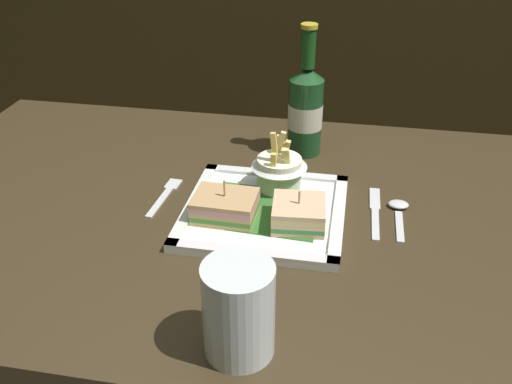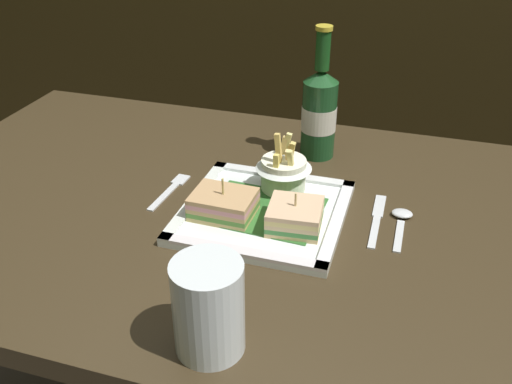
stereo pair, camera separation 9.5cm
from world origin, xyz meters
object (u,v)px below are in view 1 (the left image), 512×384
water_glass (239,316)px  fries_cup (279,167)px  fork (165,195)px  spoon (399,210)px  sandwich_half_left (225,206)px  sandwich_half_right (299,214)px  dining_table (248,263)px  square_plate (265,212)px  knife (375,210)px  beer_bottle (305,109)px

water_glass → fries_cup: bearing=91.2°
fries_cup → fork: (-0.20, -0.05, -0.05)m
fork → spoon: 0.41m
sandwich_half_left → fries_cup: fries_cup is taller
sandwich_half_right → water_glass: bearing=-98.5°
dining_table → fries_cup: (0.04, 0.07, 0.17)m
square_plate → knife: 0.19m
square_plate → fries_cup: fries_cup is taller
knife → sandwich_half_right: bearing=-147.8°
beer_bottle → sandwich_half_left: bearing=-109.5°
dining_table → fries_cup: 0.19m
fries_cup → water_glass: 0.39m
fork → beer_bottle: bearing=44.2°
dining_table → spoon: (0.26, 0.04, 0.12)m
sandwich_half_right → fork: 0.26m
square_plate → fork: square_plate is taller
fries_cup → beer_bottle: bearing=81.1°
dining_table → sandwich_half_left: sandwich_half_left is taller
sandwich_half_right → knife: sandwich_half_right is taller
fork → water_glass: bearing=-58.3°
square_plate → spoon: (0.22, 0.05, -0.00)m
water_glass → knife: water_glass is taller
sandwich_half_left → water_glass: 0.29m
water_glass → fork: 0.40m
sandwich_half_right → beer_bottle: 0.29m
water_glass → fork: bearing=121.7°
water_glass → dining_table: bearing=99.3°
fries_cup → dining_table: bearing=-123.3°
dining_table → square_plate: (0.03, -0.01, 0.13)m
square_plate → fries_cup: bearing=81.5°
dining_table → square_plate: size_ratio=4.92×
fries_cup → beer_bottle: (0.03, 0.17, 0.04)m
sandwich_half_right → spoon: size_ratio=0.75×
fork → spoon: spoon is taller
sandwich_half_left → spoon: bearing=16.0°
fork → knife: bearing=2.4°
dining_table → sandwich_half_right: bearing=-25.7°
dining_table → sandwich_half_right: sandwich_half_right is taller
sandwich_half_right → square_plate: bearing=152.9°
square_plate → beer_bottle: bearing=81.2°
fork → knife: size_ratio=0.82×
dining_table → spoon: 0.29m
spoon → sandwich_half_left: bearing=-164.0°
square_plate → sandwich_half_left: bearing=-152.9°
water_glass → knife: size_ratio=0.77×
dining_table → beer_bottle: beer_bottle is taller
dining_table → sandwich_half_left: size_ratio=12.71×
sandwich_half_right → beer_bottle: (-0.02, 0.28, 0.07)m
square_plate → water_glass: 0.31m
sandwich_half_right → dining_table: bearing=154.3°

